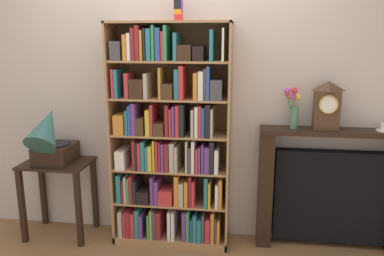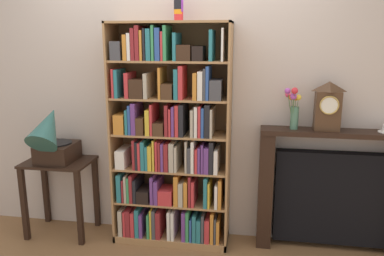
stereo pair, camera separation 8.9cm
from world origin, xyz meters
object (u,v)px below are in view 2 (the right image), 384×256
Objects in this scene: gramophone at (52,137)px; fireplace_mantel at (331,192)px; mantel_clock at (328,106)px; side_table_left at (60,180)px; cup_stack at (179,8)px; bookshelf at (169,146)px; flower_vase at (294,107)px.

fireplace_mantel is (2.36, 0.20, -0.42)m from gramophone.
mantel_clock is at bearing -166.21° from fireplace_mantel.
fireplace_mantel is at bearing 13.79° from mantel_clock.
mantel_clock is (-0.09, -0.02, 0.72)m from fireplace_mantel.
mantel_clock is (2.27, 0.10, 0.72)m from side_table_left.
cup_stack reaches higher than mantel_clock.
fireplace_mantel is 3.09× the size of mantel_clock.
flower_vase is at bearing 3.29° from bookshelf.
fireplace_mantel is (2.36, 0.12, -0.00)m from side_table_left.
fireplace_mantel is at bearing 2.93° from side_table_left.
flower_vase reaches higher than gramophone.
mantel_clock reaches higher than fireplace_mantel.
gramophone is (-1.00, -0.11, 0.06)m from bookshelf.
gramophone is 1.61× the size of flower_vase.
flower_vase is at bearing 4.77° from gramophone.
mantel_clock is at bearing 1.31° from cup_stack.
side_table_left is 2.01× the size of flower_vase.
cup_stack is 0.30× the size of side_table_left.
gramophone is at bearing -173.74° from bookshelf.
cup_stack is 1.41m from mantel_clock.
flower_vase is (-0.35, -0.03, 0.71)m from fireplace_mantel.
bookshelf is 1.41m from fireplace_mantel.
gramophone is (-1.09, -0.15, -1.06)m from cup_stack.
mantel_clock is 1.13× the size of flower_vase.
gramophone reaches higher than fireplace_mantel.
flower_vase is at bearing -178.66° from mantel_clock.
bookshelf is 9.03× the size of cup_stack.
mantel_clock reaches higher than gramophone.
bookshelf reaches higher than mantel_clock.
bookshelf is at bearing -155.70° from cup_stack.
cup_stack is 1.84m from side_table_left.
cup_stack is at bearing 7.71° from gramophone.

